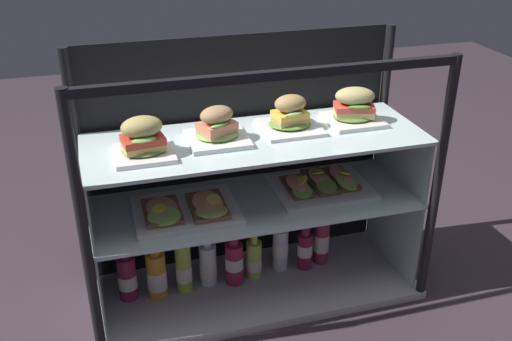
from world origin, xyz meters
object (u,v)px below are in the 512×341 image
plated_roll_sandwich_mid_right (217,129)px  juice_bottle_front_fourth (234,262)px  juice_bottle_tucked_behind (127,276)px  juice_bottle_front_right_end (157,274)px  open_sandwich_tray_right_of_center (187,209)px  plated_roll_sandwich_far_left (354,108)px  juice_bottle_back_center (280,248)px  juice_bottle_front_middle (184,268)px  plated_roll_sandwich_near_left_corner (143,140)px  juice_bottle_front_second (305,249)px  plated_roll_sandwich_right_of_center (290,117)px  open_sandwich_tray_near_left_corner (321,184)px  juice_bottle_near_post (208,264)px  juice_bottle_back_right (254,259)px  juice_bottle_front_left_end (322,239)px

plated_roll_sandwich_mid_right → juice_bottle_front_fourth: (0.05, 0.02, -0.54)m
juice_bottle_tucked_behind → juice_bottle_front_right_end: size_ratio=1.01×
plated_roll_sandwich_mid_right → open_sandwich_tray_right_of_center: size_ratio=0.56×
plated_roll_sandwich_far_left → open_sandwich_tray_right_of_center: bearing=-174.2°
plated_roll_sandwich_mid_right → juice_bottle_back_center: (0.24, 0.06, -0.54)m
open_sandwich_tray_right_of_center → juice_bottle_front_middle: bearing=103.7°
plated_roll_sandwich_near_left_corner → plated_roll_sandwich_far_left: size_ratio=0.97×
juice_bottle_back_center → juice_bottle_front_second: bearing=-12.4°
open_sandwich_tray_right_of_center → juice_bottle_back_center: open_sandwich_tray_right_of_center is taller
plated_roll_sandwich_near_left_corner → plated_roll_sandwich_far_left: 0.73m
plated_roll_sandwich_right_of_center → juice_bottle_front_right_end: 0.72m
open_sandwich_tray_near_left_corner → plated_roll_sandwich_far_left: bearing=9.6°
juice_bottle_near_post → juice_bottle_back_right: size_ratio=1.11×
open_sandwich_tray_near_left_corner → juice_bottle_near_post: 0.50m
juice_bottle_tucked_behind → juice_bottle_front_right_end: 0.10m
plated_roll_sandwich_near_left_corner → juice_bottle_front_middle: bearing=34.7°
plated_roll_sandwich_right_of_center → juice_bottle_tucked_behind: size_ratio=0.87×
plated_roll_sandwich_far_left → juice_bottle_front_middle: 0.82m
juice_bottle_front_right_end → juice_bottle_back_right: 0.36m
open_sandwich_tray_right_of_center → juice_bottle_front_left_end: size_ratio=1.35×
open_sandwich_tray_near_left_corner → juice_bottle_near_post: size_ratio=1.62×
juice_bottle_front_fourth → open_sandwich_tray_near_left_corner: bearing=-2.4°
juice_bottle_front_middle → juice_bottle_front_fourth: bearing=-1.3°
juice_bottle_front_middle → juice_bottle_front_fourth: juice_bottle_front_middle is taller
open_sandwich_tray_near_left_corner → juice_bottle_front_fourth: (-0.32, 0.01, -0.28)m
plated_roll_sandwich_right_of_center → juice_bottle_front_middle: bearing=-179.9°
juice_bottle_back_right → juice_bottle_front_left_end: bearing=3.5°
juice_bottle_front_second → juice_bottle_front_left_end: size_ratio=0.79×
plated_roll_sandwich_mid_right → juice_bottle_tucked_behind: size_ratio=0.84×
plated_roll_sandwich_near_left_corner → juice_bottle_front_fourth: plated_roll_sandwich_near_left_corner is taller
juice_bottle_front_middle → juice_bottle_front_second: bearing=1.4°
open_sandwich_tray_right_of_center → juice_bottle_back_right: bearing=16.2°
plated_roll_sandwich_mid_right → juice_bottle_near_post: size_ratio=0.91×
plated_roll_sandwich_mid_right → juice_bottle_front_left_end: size_ratio=0.76×
open_sandwich_tray_near_left_corner → juice_bottle_front_right_end: open_sandwich_tray_near_left_corner is taller
juice_bottle_front_fourth → juice_bottle_back_center: size_ratio=0.96×
plated_roll_sandwich_near_left_corner → juice_bottle_front_second: bearing=8.4°
plated_roll_sandwich_far_left → open_sandwich_tray_near_left_corner: size_ratio=0.54×
plated_roll_sandwich_mid_right → juice_bottle_front_left_end: plated_roll_sandwich_mid_right is taller
juice_bottle_back_center → plated_roll_sandwich_far_left: bearing=-6.8°
juice_bottle_back_right → juice_bottle_front_second: juice_bottle_front_second is taller
open_sandwich_tray_right_of_center → juice_bottle_tucked_behind: size_ratio=1.50×
plated_roll_sandwich_right_of_center → juice_bottle_front_second: (0.08, 0.01, -0.54)m
plated_roll_sandwich_near_left_corner → open_sandwich_tray_near_left_corner: (0.61, 0.06, -0.27)m
juice_bottle_near_post → open_sandwich_tray_near_left_corner: bearing=-5.1°
open_sandwich_tray_right_of_center → juice_bottle_front_fourth: size_ratio=1.61×
plated_roll_sandwich_mid_right → juice_bottle_front_second: size_ratio=0.95×
plated_roll_sandwich_near_left_corner → plated_roll_sandwich_far_left: bearing=5.9°
juice_bottle_back_right → juice_bottle_front_second: 0.20m
plated_roll_sandwich_right_of_center → juice_bottle_front_right_end: (-0.48, -0.00, -0.54)m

